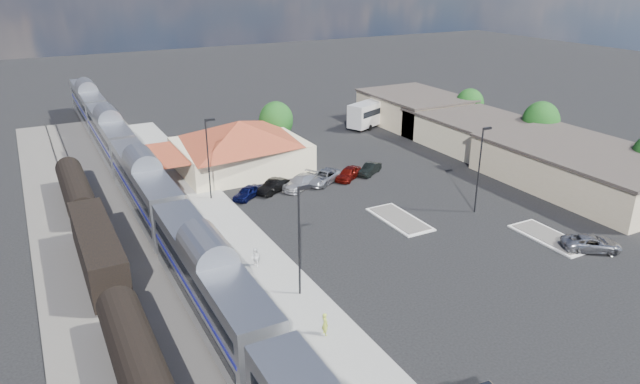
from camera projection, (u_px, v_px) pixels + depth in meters
name	position (u px, v px, depth m)	size (l,w,h in m)	color
ground	(377.00, 236.00, 53.63)	(280.00, 280.00, 0.00)	black
railbed	(131.00, 249.00, 51.04)	(16.00, 100.00, 0.12)	#4C4944
platform	(234.00, 237.00, 53.31)	(5.50, 92.00, 0.18)	gray
passenger_train	(145.00, 189.00, 57.02)	(3.00, 104.00, 5.55)	silver
freight_cars	(98.00, 252.00, 46.46)	(2.80, 46.00, 4.00)	black
station_depot	(240.00, 145.00, 70.22)	(18.35, 12.24, 6.20)	beige
buildings_east	(494.00, 137.00, 76.73)	(14.40, 51.40, 4.80)	#C6B28C
traffic_island_south	(399.00, 219.00, 56.98)	(3.30, 7.50, 0.21)	silver
traffic_island_north	(550.00, 237.00, 53.12)	(3.30, 7.50, 0.21)	silver
lamp_plat_s	(300.00, 233.00, 41.99)	(1.08, 0.25, 9.00)	black
lamp_plat_n	(209.00, 153.00, 60.07)	(1.08, 0.25, 9.00)	black
lamp_lot	(480.00, 163.00, 56.94)	(1.08, 0.25, 9.00)	black
tree_east_b	(541.00, 121.00, 76.75)	(4.94, 4.94, 6.96)	#382314
tree_east_c	(469.00, 104.00, 88.42)	(4.41, 4.41, 6.21)	#382314
tree_depot	(276.00, 120.00, 78.12)	(4.71, 4.71, 6.63)	#382314
suv	(592.00, 243.00, 50.63)	(2.34, 5.08, 1.41)	#929399
coach_bus	(377.00, 110.00, 90.92)	(12.56, 7.51, 4.02)	white
person_a	(325.00, 324.00, 38.68)	(0.61, 0.40, 1.67)	#AFC53D
person_b	(255.00, 258.00, 47.55)	(0.79, 0.62, 1.63)	white
parked_car_a	(247.00, 192.00, 62.16)	(1.60, 3.98, 1.36)	#0C1040
parked_car_b	(273.00, 186.00, 63.78)	(1.53, 4.40, 1.45)	black
parked_car_c	(300.00, 182.00, 64.92)	(2.11, 5.19, 1.51)	silver
parked_car_d	(324.00, 177.00, 66.56)	(2.51, 5.45, 1.52)	#96989E
parked_car_e	(348.00, 173.00, 67.71)	(1.77, 4.39, 1.50)	maroon
parked_car_f	(370.00, 169.00, 69.38)	(1.41, 4.05, 1.33)	black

